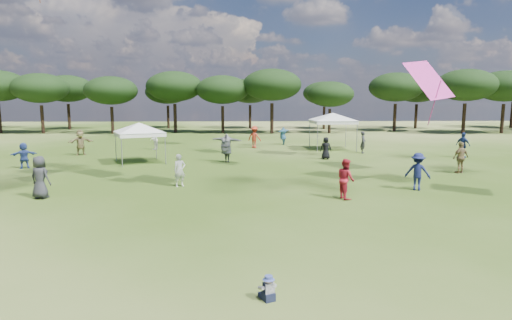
{
  "coord_description": "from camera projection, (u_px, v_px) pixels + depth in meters",
  "views": [
    {
      "loc": [
        -0.21,
        -6.47,
        4.23
      ],
      "look_at": [
        0.18,
        6.0,
        2.4
      ],
      "focal_mm": 30.0,
      "sensor_mm": 36.0,
      "label": 1
    }
  ],
  "objects": [
    {
      "name": "tree_line",
      "position": [
        263.0,
        88.0,
        53.19
      ],
      "size": [
        108.78,
        17.63,
        7.77
      ],
      "color": "black",
      "rests_on": "ground"
    },
    {
      "name": "toddler",
      "position": [
        268.0,
        289.0,
        8.97
      ],
      "size": [
        0.41,
        0.45,
        0.54
      ],
      "rotation": [
        0.0,
        0.0,
        0.42
      ],
      "color": "black",
      "rests_on": "ground"
    },
    {
      "name": "tent_right",
      "position": [
        333.0,
        114.0,
        34.61
      ],
      "size": [
        6.68,
        6.68,
        3.3
      ],
      "rotation": [
        0.0,
        0.0,
        0.04
      ],
      "color": "gray",
      "rests_on": "ground"
    },
    {
      "name": "festival_crowd",
      "position": [
        239.0,
        148.0,
        28.6
      ],
      "size": [
        29.87,
        22.35,
        1.9
      ],
      "color": "navy",
      "rests_on": "ground"
    },
    {
      "name": "tent_left",
      "position": [
        139.0,
        125.0,
        27.6
      ],
      "size": [
        5.3,
        5.3,
        2.92
      ],
      "rotation": [
        0.0,
        0.0,
        0.41
      ],
      "color": "gray",
      "rests_on": "ground"
    }
  ]
}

